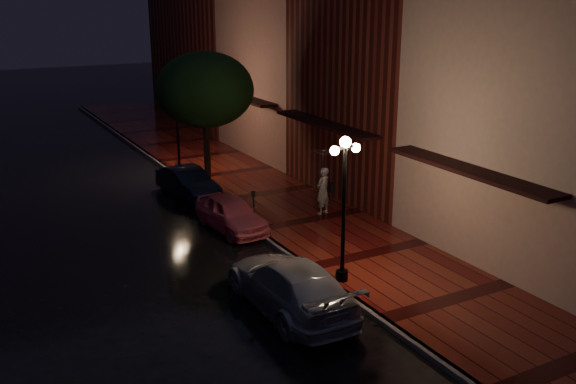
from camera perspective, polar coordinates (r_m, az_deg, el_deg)
ground at (r=22.99m, az=-2.83°, el=-3.71°), size 120.00×120.00×0.00m
sidewalk at (r=23.97m, az=2.00°, el=-2.62°), size 4.50×60.00×0.15m
curb at (r=22.97m, az=-2.84°, el=-3.53°), size 0.25×60.00×0.15m
storefront_near at (r=21.47m, az=21.66°, el=5.39°), size 5.00×8.00×8.50m
storefront_mid at (r=27.02m, az=8.75°, el=11.28°), size 5.00×8.00×11.00m
storefront_far at (r=33.79m, az=0.30°, el=10.92°), size 5.00×8.00×9.00m
storefront_extra at (r=42.72m, az=-6.41°, el=12.81°), size 5.00×12.00×10.00m
streetlamp_near at (r=18.20m, az=4.99°, el=-0.79°), size 0.96×0.36×4.31m
streetlamp_far at (r=30.47m, az=-9.83°, el=6.37°), size 0.96×0.36×4.31m
street_tree at (r=27.50m, az=-7.38°, el=8.80°), size 4.16×4.16×5.80m
pink_car at (r=23.22m, az=-5.04°, el=-1.90°), size 1.71×3.77×1.26m
navy_car at (r=27.18m, az=-8.88°, el=0.81°), size 1.73×3.91×1.25m
silver_car at (r=17.40m, az=0.18°, el=-8.27°), size 2.07×4.97×1.44m
woman_with_umbrella at (r=24.10m, az=3.16°, el=1.86°), size 1.06×1.08×2.55m
parking_meter at (r=23.16m, az=-3.07°, el=-1.09°), size 0.13×0.10×1.31m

